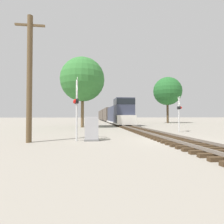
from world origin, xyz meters
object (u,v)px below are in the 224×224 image
at_px(crossing_signal_near, 76,104).
at_px(crossing_signal_far, 179,110).
at_px(tree_far_right, 83,80).
at_px(tree_mid_background, 167,91).
at_px(freight_train, 108,115).
at_px(relay_cabinet, 92,129).
at_px(utility_pole, 30,77).

bearing_deg(crossing_signal_near, crossing_signal_far, 109.81).
relative_size(crossing_signal_near, tree_far_right, 0.41).
distance_m(crossing_signal_near, tree_mid_background, 34.40).
height_order(crossing_signal_far, tree_mid_background, tree_mid_background).
height_order(freight_train, crossing_signal_far, freight_train).
xyz_separation_m(freight_train, tree_mid_background, (12.89, -15.53, 5.58)).
relative_size(freight_train, tree_far_right, 5.92).
bearing_deg(relay_cabinet, crossing_signal_far, 30.83).
bearing_deg(crossing_signal_far, tree_mid_background, -5.09).
xyz_separation_m(utility_pole, tree_mid_background, (22.17, 28.31, 3.53)).
distance_m(freight_train, crossing_signal_near, 43.99).
bearing_deg(crossing_signal_near, utility_pole, -91.64).
bearing_deg(freight_train, crossing_signal_far, -84.56).
xyz_separation_m(freight_train, relay_cabinet, (-5.42, -43.60, -1.24)).
bearing_deg(crossing_signal_near, relay_cabinet, 77.31).
bearing_deg(relay_cabinet, tree_mid_background, 56.88).
bearing_deg(tree_mid_background, freight_train, 129.70).
bearing_deg(tree_mid_background, crossing_signal_near, -124.62).
relative_size(utility_pole, tree_mid_background, 0.72).
bearing_deg(tree_far_right, crossing_signal_far, -39.93).
bearing_deg(crossing_signal_far, relay_cabinet, 137.96).
bearing_deg(utility_pole, tree_mid_background, 51.94).
relative_size(freight_train, utility_pole, 7.58).
xyz_separation_m(crossing_signal_near, relay_cabinet, (1.01, -0.08, -1.66)).
xyz_separation_m(freight_train, utility_pole, (-9.28, -43.84, 2.04)).
distance_m(crossing_signal_far, relay_cabinet, 10.65).
xyz_separation_m(utility_pole, tree_far_right, (2.65, 14.23, 2.89)).
bearing_deg(relay_cabinet, tree_far_right, 94.93).
bearing_deg(crossing_signal_near, tree_far_right, 172.75).
bearing_deg(tree_far_right, crossing_signal_near, -89.18).
bearing_deg(freight_train, tree_mid_background, -50.30).
height_order(utility_pole, tree_mid_background, tree_mid_background).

